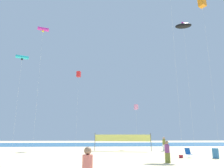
{
  "coord_description": "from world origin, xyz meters",
  "views": [
    {
      "loc": [
        -2.54,
        -17.04,
        2.16
      ],
      "look_at": [
        -0.91,
        8.29,
        8.46
      ],
      "focal_mm": 32.83,
      "sensor_mm": 36.0,
      "label": 1
    }
  ],
  "objects_px": {
    "beach_handbag": "(181,156)",
    "kite_cyan_tube": "(22,57)",
    "trash_barrel": "(215,153)",
    "kite_magenta_tube": "(43,29)",
    "kite_black_inflatable": "(183,26)",
    "folding_beach_chair": "(188,153)",
    "beachgoer_olive_shirt": "(164,143)",
    "volleyball_net": "(122,139)",
    "kite_red_box": "(79,74)",
    "kite_pink_box": "(136,107)",
    "beachgoer_plum_shirt": "(167,151)",
    "kite_orange_box": "(202,3)"
  },
  "relations": [
    {
      "from": "kite_orange_box",
      "to": "beachgoer_plum_shirt",
      "type": "bearing_deg",
      "value": -141.76
    },
    {
      "from": "kite_cyan_tube",
      "to": "kite_pink_box",
      "type": "bearing_deg",
      "value": 18.23
    },
    {
      "from": "beachgoer_plum_shirt",
      "to": "kite_orange_box",
      "type": "xyz_separation_m",
      "value": [
        8.14,
        6.41,
        18.52
      ]
    },
    {
      "from": "beachgoer_plum_shirt",
      "to": "kite_orange_box",
      "type": "distance_m",
      "value": 21.22
    },
    {
      "from": "beach_handbag",
      "to": "kite_black_inflatable",
      "type": "height_order",
      "value": "kite_black_inflatable"
    },
    {
      "from": "folding_beach_chair",
      "to": "kite_pink_box",
      "type": "xyz_separation_m",
      "value": [
        -2.52,
        13.68,
        6.23
      ]
    },
    {
      "from": "kite_cyan_tube",
      "to": "kite_orange_box",
      "type": "height_order",
      "value": "kite_orange_box"
    },
    {
      "from": "kite_magenta_tube",
      "to": "kite_black_inflatable",
      "type": "height_order",
      "value": "kite_magenta_tube"
    },
    {
      "from": "volleyball_net",
      "to": "kite_cyan_tube",
      "type": "bearing_deg",
      "value": -177.78
    },
    {
      "from": "beach_handbag",
      "to": "kite_pink_box",
      "type": "relative_size",
      "value": 0.05
    },
    {
      "from": "kite_magenta_tube",
      "to": "kite_black_inflatable",
      "type": "distance_m",
      "value": 22.83
    },
    {
      "from": "volleyball_net",
      "to": "kite_orange_box",
      "type": "relative_size",
      "value": 0.38
    },
    {
      "from": "folding_beach_chair",
      "to": "kite_pink_box",
      "type": "distance_m",
      "value": 15.24
    },
    {
      "from": "beachgoer_plum_shirt",
      "to": "kite_cyan_tube",
      "type": "relative_size",
      "value": 0.13
    },
    {
      "from": "kite_cyan_tube",
      "to": "kite_pink_box",
      "type": "xyz_separation_m",
      "value": [
        17.41,
        5.73,
        -6.28
      ]
    },
    {
      "from": "kite_cyan_tube",
      "to": "kite_red_box",
      "type": "height_order",
      "value": "kite_red_box"
    },
    {
      "from": "trash_barrel",
      "to": "kite_magenta_tube",
      "type": "xyz_separation_m",
      "value": [
        -20.6,
        11.79,
        18.75
      ]
    },
    {
      "from": "volleyball_net",
      "to": "kite_cyan_tube",
      "type": "xyz_separation_m",
      "value": [
        -14.43,
        -0.56,
        11.34
      ]
    },
    {
      "from": "beachgoer_olive_shirt",
      "to": "kite_orange_box",
      "type": "xyz_separation_m",
      "value": [
        4.54,
        -5.73,
        18.42
      ]
    },
    {
      "from": "beachgoer_olive_shirt",
      "to": "kite_pink_box",
      "type": "distance_m",
      "value": 8.22
    },
    {
      "from": "kite_pink_box",
      "to": "volleyball_net",
      "type": "bearing_deg",
      "value": -119.95
    },
    {
      "from": "beachgoer_plum_shirt",
      "to": "beach_handbag",
      "type": "relative_size",
      "value": 4.85
    },
    {
      "from": "kite_cyan_tube",
      "to": "kite_pink_box",
      "type": "height_order",
      "value": "kite_cyan_tube"
    },
    {
      "from": "beachgoer_olive_shirt",
      "to": "kite_red_box",
      "type": "relative_size",
      "value": 0.14
    },
    {
      "from": "kite_cyan_tube",
      "to": "kite_black_inflatable",
      "type": "distance_m",
      "value": 24.98
    },
    {
      "from": "volleyball_net",
      "to": "kite_magenta_tube",
      "type": "height_order",
      "value": "kite_magenta_tube"
    },
    {
      "from": "beach_handbag",
      "to": "kite_red_box",
      "type": "bearing_deg",
      "value": 126.6
    },
    {
      "from": "beachgoer_olive_shirt",
      "to": "kite_orange_box",
      "type": "relative_size",
      "value": 0.09
    },
    {
      "from": "trash_barrel",
      "to": "volleyball_net",
      "type": "distance_m",
      "value": 12.16
    },
    {
      "from": "folding_beach_chair",
      "to": "kite_orange_box",
      "type": "bearing_deg",
      "value": 45.77
    },
    {
      "from": "trash_barrel",
      "to": "kite_magenta_tube",
      "type": "relative_size",
      "value": 0.05
    },
    {
      "from": "beachgoer_plum_shirt",
      "to": "kite_black_inflatable",
      "type": "distance_m",
      "value": 22.67
    },
    {
      "from": "beach_handbag",
      "to": "kite_magenta_tube",
      "type": "height_order",
      "value": "kite_magenta_tube"
    },
    {
      "from": "kite_black_inflatable",
      "to": "kite_pink_box",
      "type": "distance_m",
      "value": 15.12
    },
    {
      "from": "trash_barrel",
      "to": "beach_handbag",
      "type": "distance_m",
      "value": 3.27
    },
    {
      "from": "beachgoer_plum_shirt",
      "to": "kite_magenta_tube",
      "type": "xyz_separation_m",
      "value": [
        -14.97,
        14.75,
        18.3
      ]
    },
    {
      "from": "kite_black_inflatable",
      "to": "kite_orange_box",
      "type": "relative_size",
      "value": 0.97
    },
    {
      "from": "beachgoer_olive_shirt",
      "to": "kite_cyan_tube",
      "type": "height_order",
      "value": "kite_cyan_tube"
    },
    {
      "from": "kite_red_box",
      "to": "kite_orange_box",
      "type": "distance_m",
      "value": 22.49
    },
    {
      "from": "beachgoer_olive_shirt",
      "to": "kite_cyan_tube",
      "type": "distance_m",
      "value": 23.53
    },
    {
      "from": "folding_beach_chair",
      "to": "trash_barrel",
      "type": "distance_m",
      "value": 2.45
    },
    {
      "from": "kite_red_box",
      "to": "kite_pink_box",
      "type": "distance_m",
      "value": 11.84
    },
    {
      "from": "beach_handbag",
      "to": "kite_cyan_tube",
      "type": "bearing_deg",
      "value": 156.49
    },
    {
      "from": "trash_barrel",
      "to": "kite_black_inflatable",
      "type": "relative_size",
      "value": 0.05
    },
    {
      "from": "beachgoer_olive_shirt",
      "to": "kite_cyan_tube",
      "type": "relative_size",
      "value": 0.14
    },
    {
      "from": "beachgoer_olive_shirt",
      "to": "volleyball_net",
      "type": "xyz_separation_m",
      "value": [
        -5.81,
        0.03,
        0.64
      ]
    },
    {
      "from": "kite_black_inflatable",
      "to": "kite_pink_box",
      "type": "height_order",
      "value": "kite_black_inflatable"
    },
    {
      "from": "kite_orange_box",
      "to": "kite_pink_box",
      "type": "bearing_deg",
      "value": 123.96
    },
    {
      "from": "trash_barrel",
      "to": "volleyball_net",
      "type": "relative_size",
      "value": 0.12
    },
    {
      "from": "trash_barrel",
      "to": "volleyball_net",
      "type": "height_order",
      "value": "volleyball_net"
    }
  ]
}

